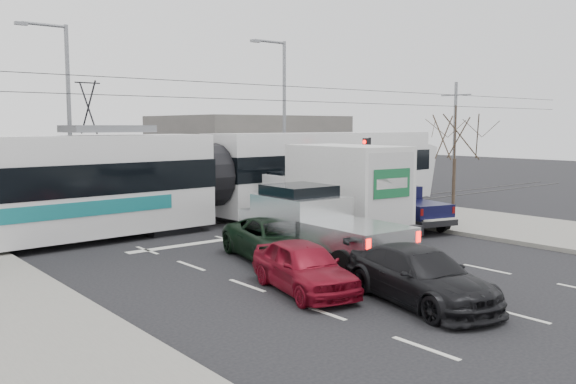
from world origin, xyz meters
TOP-DOWN VIEW (x-y plane):
  - ground at (0.00, 0.00)m, footprint 120.00×120.00m
  - sidewalk_right at (9.00, 0.00)m, footprint 6.00×60.00m
  - rails at (0.00, 10.00)m, footprint 60.00×1.60m
  - building_right at (12.00, 24.00)m, footprint 12.00×10.00m
  - bare_tree at (7.60, 2.50)m, footprint 2.40×2.40m
  - traffic_signal at (6.47, 6.50)m, footprint 0.44×0.44m
  - street_lamp_near at (7.31, 14.00)m, footprint 2.38×0.25m
  - street_lamp_far at (-4.19, 16.00)m, footprint 2.38×0.25m
  - catenary at (0.00, 10.00)m, footprint 60.00×0.20m
  - tram at (-0.54, 9.41)m, footprint 28.89×4.54m
  - silver_pickup at (-1.53, 1.15)m, footprint 2.55×6.61m
  - box_truck at (2.11, 3.98)m, footprint 3.01×7.29m
  - navy_pickup at (5.57, 3.77)m, footprint 2.82×5.07m
  - green_car at (-2.49, 1.86)m, footprint 3.31×5.26m
  - red_car at (-4.20, -1.42)m, footprint 2.46×4.19m
  - dark_car at (-2.66, -3.98)m, footprint 2.83×4.91m

SIDE VIEW (x-z plane):
  - ground at x=0.00m, z-range 0.00..0.00m
  - rails at x=0.00m, z-range 0.00..0.03m
  - sidewalk_right at x=9.00m, z-range 0.00..0.15m
  - dark_car at x=-2.66m, z-range 0.00..1.34m
  - red_car at x=-4.20m, z-range 0.00..1.34m
  - green_car at x=-2.49m, z-range 0.00..1.35m
  - navy_pickup at x=5.57m, z-range -0.01..2.01m
  - silver_pickup at x=-1.53m, z-range -0.01..2.36m
  - box_truck at x=2.11m, z-range -0.02..3.53m
  - tram at x=-0.54m, z-range -0.85..5.02m
  - building_right at x=12.00m, z-range 0.00..5.00m
  - traffic_signal at x=6.47m, z-range 0.94..4.54m
  - bare_tree at x=7.60m, z-range 1.29..6.29m
  - catenary at x=0.00m, z-range 0.38..7.38m
  - street_lamp_near at x=7.31m, z-range 0.61..9.61m
  - street_lamp_far at x=-4.19m, z-range 0.61..9.61m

